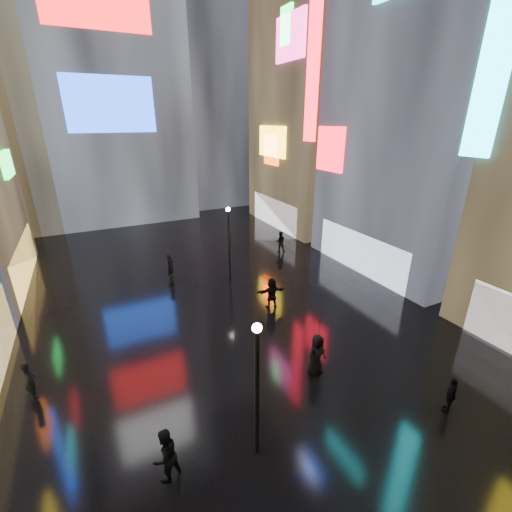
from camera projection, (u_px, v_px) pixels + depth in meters
ground at (205, 284)px, 23.85m from camera, size 140.00×140.00×0.00m
building_right_mid at (441, 49)px, 22.37m from camera, size 10.28×13.70×30.00m
building_right_far at (320, 83)px, 33.54m from camera, size 10.28×12.00×28.00m
tower_main at (90, 10)px, 34.73m from camera, size 16.00×14.20×42.00m
tower_flank_right at (200, 65)px, 42.85m from camera, size 12.00×12.00×34.00m
lamp_near at (257, 385)px, 10.74m from camera, size 0.30×0.30×5.20m
lamp_far at (229, 239)px, 23.82m from camera, size 0.30×0.30×5.20m
pedestrian_1 at (165, 456)px, 10.66m from camera, size 1.16×1.07×1.91m
pedestrian_3 at (451, 395)px, 13.26m from camera, size 0.99×0.67×1.56m
pedestrian_4 at (317, 354)px, 15.25m from camera, size 1.03×0.76×1.93m
pedestrian_5 at (272, 293)px, 20.61m from camera, size 1.85×0.83×1.92m
pedestrian_6 at (170, 266)px, 24.44m from camera, size 0.77×0.80×1.85m
pedestrian_7 at (280, 242)px, 29.45m from camera, size 1.07×0.97×1.80m
umbrella_2 at (319, 328)px, 14.73m from camera, size 1.15×1.14×0.85m
pedestrian_8 at (30, 380)px, 13.91m from camera, size 0.59×0.71×1.67m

